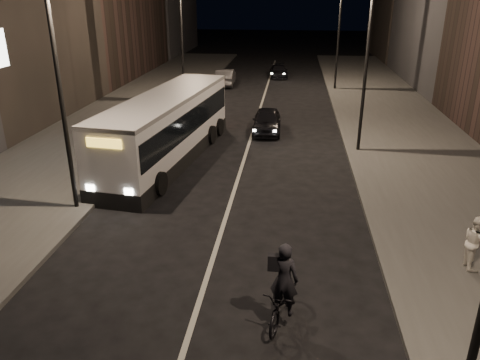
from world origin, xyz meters
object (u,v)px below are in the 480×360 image
(car_near, at_px, (267,121))
(streetlight_left_far, at_px, (185,26))
(streetlight_right_mid, at_px, (363,43))
(streetlight_left_near, at_px, (64,64))
(cyclist_on_bicycle, at_px, (283,296))
(city_bus, at_px, (167,125))
(streetlight_right_far, at_px, (336,21))
(car_mid, at_px, (225,77))
(car_far, at_px, (279,71))
(pedestrian_woman, at_px, (476,242))

(car_near, bearing_deg, streetlight_left_far, 130.54)
(streetlight_right_mid, xyz_separation_m, streetlight_left_near, (-10.66, -8.00, 0.00))
(streetlight_left_far, xyz_separation_m, cyclist_on_bicycle, (7.53, -23.50, -4.60))
(streetlight_left_near, xyz_separation_m, city_bus, (1.73, 5.90, -3.65))
(streetlight_right_mid, height_order, streetlight_right_far, same)
(car_mid, bearing_deg, car_near, 105.16)
(streetlight_right_far, relative_size, streetlight_left_far, 1.00)
(car_far, bearing_deg, streetlight_right_mid, -84.04)
(streetlight_right_far, distance_m, city_bus, 20.51)
(car_mid, bearing_deg, streetlight_left_far, 73.79)
(streetlight_left_near, xyz_separation_m, car_near, (6.13, 11.13, -4.69))
(streetlight_right_mid, bearing_deg, streetlight_right_far, 90.00)
(car_mid, height_order, car_far, car_mid)
(streetlight_right_mid, relative_size, cyclist_on_bicycle, 3.55)
(cyclist_on_bicycle, bearing_deg, car_near, 109.38)
(pedestrian_woman, bearing_deg, streetlight_left_far, 32.38)
(streetlight_right_mid, distance_m, streetlight_right_far, 16.00)
(streetlight_left_far, height_order, car_near, streetlight_left_far)
(city_bus, bearing_deg, streetlight_right_far, 70.88)
(streetlight_left_far, bearing_deg, streetlight_right_far, 29.36)
(streetlight_left_near, height_order, pedestrian_woman, streetlight_left_near)
(city_bus, xyz_separation_m, pedestrian_woman, (11.17, -8.54, -0.74))
(streetlight_right_mid, height_order, car_far, streetlight_right_mid)
(streetlight_right_far, xyz_separation_m, pedestrian_woman, (2.24, -26.63, -4.40))
(streetlight_right_mid, height_order, car_mid, streetlight_right_mid)
(car_mid, bearing_deg, car_far, -135.98)
(streetlight_left_far, distance_m, cyclist_on_bicycle, 25.10)
(streetlight_right_far, bearing_deg, car_far, 128.69)
(streetlight_left_far, distance_m, pedestrian_woman, 24.73)
(streetlight_left_far, distance_m, car_mid, 8.62)
(cyclist_on_bicycle, bearing_deg, car_mid, 115.33)
(streetlight_right_far, relative_size, car_far, 2.12)
(streetlight_right_far, height_order, streetlight_left_far, same)
(pedestrian_woman, distance_m, car_near, 15.34)
(cyclist_on_bicycle, xyz_separation_m, car_mid, (-5.80, 30.54, -0.06))
(streetlight_right_mid, distance_m, streetlight_left_near, 13.33)
(city_bus, distance_m, pedestrian_woman, 14.08)
(streetlight_left_far, bearing_deg, cyclist_on_bicycle, -72.23)
(streetlight_left_far, bearing_deg, streetlight_right_mid, -43.16)
(streetlight_right_mid, relative_size, car_mid, 1.91)
(streetlight_right_mid, height_order, streetlight_left_near, same)
(streetlight_left_far, xyz_separation_m, city_bus, (1.73, -12.10, -3.65))
(streetlight_left_far, relative_size, car_mid, 1.91)
(streetlight_left_near, distance_m, pedestrian_woman, 13.88)
(pedestrian_woman, bearing_deg, cyclist_on_bicycle, 118.44)
(city_bus, distance_m, car_near, 6.91)
(streetlight_right_mid, relative_size, streetlight_right_far, 1.00)
(city_bus, bearing_deg, car_far, 86.66)
(streetlight_right_mid, bearing_deg, cyclist_on_bicycle, -103.08)
(streetlight_left_near, bearing_deg, car_mid, 86.04)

